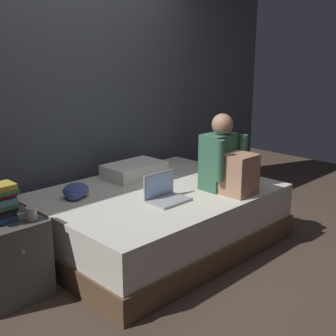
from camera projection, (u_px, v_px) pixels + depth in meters
name	position (u px, v px, depth m)	size (l,w,h in m)	color
ground_plane	(165.00, 262.00, 3.54)	(8.00, 8.00, 0.00)	#47382D
wall_back	(74.00, 85.00, 4.01)	(5.60, 0.10, 2.70)	#424751
bed	(158.00, 218.00, 3.82)	(2.00, 1.50, 0.50)	brown
nightstand	(9.00, 258.00, 3.01)	(0.44, 0.46, 0.56)	#474442
person_sitting	(227.00, 162.00, 3.68)	(0.39, 0.44, 0.66)	#38664C
laptop	(165.00, 194.00, 3.48)	(0.32, 0.23, 0.22)	#9EA0A5
pillow	(134.00, 170.00, 4.13)	(0.56, 0.36, 0.13)	silver
mug	(31.00, 214.00, 2.92)	(0.08, 0.08, 0.09)	#BCB2A3
clothes_pile	(77.00, 192.00, 3.55)	(0.22, 0.20, 0.12)	gray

